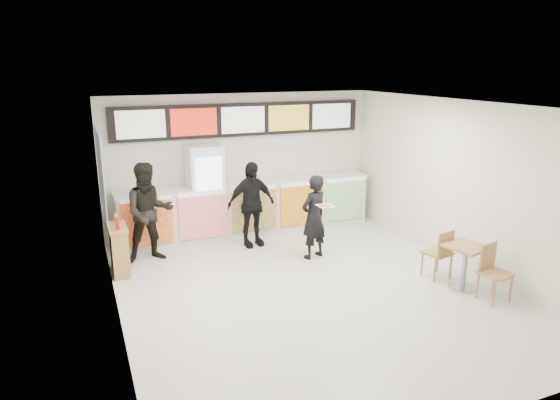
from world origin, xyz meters
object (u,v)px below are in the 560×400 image
customer_mid (251,204)px  service_counter (249,208)px  condiment_ledge (119,249)px  drinks_fridge (206,193)px  customer_main (314,217)px  cafe_table (465,259)px  customer_left (149,212)px

customer_mid → service_counter: bearing=68.3°
condiment_ledge → drinks_fridge: bearing=32.3°
customer_main → condiment_ledge: 3.57m
condiment_ledge → cafe_table: bearing=-28.7°
customer_main → cafe_table: (1.69, -2.18, -0.29)m
customer_main → service_counter: bearing=-89.3°
service_counter → customer_mid: size_ratio=3.19×
service_counter → condiment_ledge: bearing=-157.4°
customer_main → drinks_fridge: bearing=-68.4°
customer_main → customer_mid: size_ratio=0.93×
service_counter → drinks_fridge: 1.03m
service_counter → customer_left: (-2.21, -0.79, 0.37)m
customer_main → customer_left: (-2.89, 1.04, 0.13)m
customer_mid → cafe_table: 4.17m
customer_main → customer_mid: 1.39m
customer_main → cafe_table: 2.78m
cafe_table → customer_left: bearing=131.7°
customer_main → customer_left: 3.07m
customer_left → condiment_ledge: size_ratio=1.82×
customer_left → cafe_table: customer_left is taller
drinks_fridge → customer_left: drinks_fridge is taller
customer_left → customer_main: bearing=-21.8°
service_counter → drinks_fridge: size_ratio=2.78×
service_counter → customer_main: bearing=-69.8°
condiment_ledge → customer_mid: bearing=9.2°
customer_left → cafe_table: (4.58, -3.22, -0.42)m
cafe_table → condiment_ledge: size_ratio=1.52×
condiment_ledge → customer_main: bearing=-10.6°
customer_mid → condiment_ledge: customer_mid is taller
cafe_table → condiment_ledge: 5.91m
drinks_fridge → customer_main: drinks_fridge is taller
customer_mid → cafe_table: customer_mid is taller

